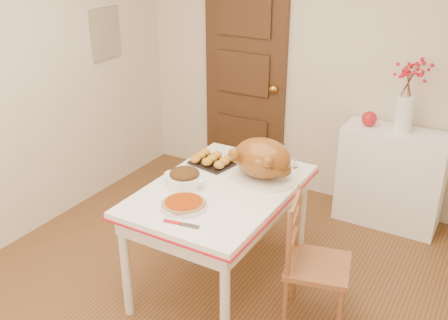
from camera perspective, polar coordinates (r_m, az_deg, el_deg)
The scene contains 17 objects.
floor at distance 3.69m, azimuth -2.90°, elevation -15.76°, with size 3.50×4.00×0.00m, color #51341E.
wall_back at distance 4.76m, azimuth 10.14°, elevation 10.27°, with size 3.50×0.00×2.50m, color beige.
door_back at distance 5.06m, azimuth 2.34°, elevation 8.89°, with size 0.85×0.06×2.06m, color #3D1F11.
photo_board at distance 4.93m, azimuth -12.95°, elevation 13.49°, with size 0.03×0.35×0.45m, color tan.
sideboard at distance 4.63m, azimuth 17.93°, elevation -1.86°, with size 0.85×0.38×0.85m, color white.
kitchen_table at distance 3.65m, azimuth -0.40°, elevation -8.53°, with size 0.90×1.32×0.79m, color white, non-canonical shape.
chair_oak at distance 3.37m, azimuth 10.37°, elevation -11.13°, with size 0.39×0.39×0.89m, color brown, non-canonical shape.
berry_vase at distance 4.36m, azimuth 19.54°, elevation 6.83°, with size 0.33×0.33×0.63m, color white, non-canonical shape.
apple at distance 4.49m, azimuth 15.75°, elevation 4.41°, with size 0.13×0.13×0.13m, color #B1161D.
turkey_platter at distance 3.50m, azimuth 4.23°, elevation -0.03°, with size 0.47×0.38×0.30m, color brown, non-canonical shape.
pumpkin_pie at distance 3.21m, azimuth -4.46°, elevation -4.82°, with size 0.28×0.28×0.06m, color #882903.
stuffing_dish at distance 3.46m, azimuth -4.37°, elevation -1.94°, with size 0.30×0.24×0.12m, color #3C200E, non-canonical shape.
rolls_tray at distance 3.76m, azimuth -1.32°, elevation 0.05°, with size 0.29×0.23×0.08m, color orange, non-canonical shape.
pie_server at distance 3.04m, azimuth -4.75°, elevation -7.04°, with size 0.23×0.06×0.01m, color silver, non-canonical shape.
carving_knife at distance 3.39m, azimuth -4.98°, elevation -3.54°, with size 0.24×0.06×0.01m, color silver, non-canonical shape.
drinking_glass at distance 3.82m, azimuth 4.30°, elevation 0.74°, with size 0.07×0.07×0.12m, color white.
shaker_pair at distance 3.75m, azimuth 7.52°, elevation -0.22°, with size 0.08×0.03×0.08m, color white, non-canonical shape.
Camera 1 is at (1.57, -2.35, 2.38)m, focal length 41.37 mm.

